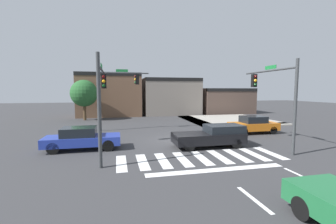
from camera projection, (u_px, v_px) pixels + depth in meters
ground_plane at (180, 141)px, 17.07m from camera, size 120.00×120.00×0.00m
crosswalk_near at (201, 158)px, 12.70m from camera, size 9.26×2.77×0.01m
bike_detector_marking at (300, 192)px, 8.43m from camera, size 1.04×1.04×0.01m
curb_corner_northeast at (225, 120)px, 28.07m from camera, size 10.00×10.60×0.15m
storefront_row at (160, 97)px, 35.46m from camera, size 27.19×5.69×6.25m
traffic_signal_southwest at (102, 90)px, 12.86m from camera, size 0.32×5.94×5.52m
traffic_signal_northwest at (117, 88)px, 21.09m from camera, size 4.57×0.32×5.91m
traffic_signal_southeast at (274, 89)px, 14.72m from camera, size 0.32×5.20×5.53m
car_black at (212, 136)px, 15.21m from camera, size 4.67×1.92×1.43m
car_blue at (82, 138)px, 14.40m from camera, size 4.62×1.76×1.43m
car_orange at (253, 125)px, 19.95m from camera, size 4.11×1.80×1.51m
roadside_tree at (84, 93)px, 28.49m from camera, size 3.35×3.35×5.07m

